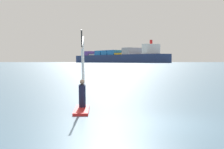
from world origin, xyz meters
name	(u,v)px	position (x,y,z in m)	size (l,w,h in m)	color
ground_plane	(159,123)	(0.00, 0.00, 0.00)	(4000.00, 4000.00, 0.00)	#476B84
windsurfer	(83,89)	(-3.10, 3.68, 0.97)	(0.76, 4.32, 3.91)	red
cargo_ship	(117,57)	(6.22, 532.44, 8.98)	(150.97, 195.80, 33.03)	navy
distant_headland	(209,58)	(410.04, 1399.62, 16.21)	(952.23, 326.80, 32.41)	#60665B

